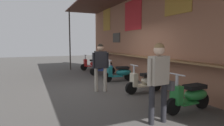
% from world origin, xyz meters
% --- Properties ---
extents(ground_plane, '(37.85, 37.85, 0.00)m').
position_xyz_m(ground_plane, '(0.00, 0.00, 0.00)').
color(ground_plane, '#474442').
extents(market_stall_facade, '(13.52, 2.43, 3.98)m').
position_xyz_m(market_stall_facade, '(-0.00, 1.88, 2.18)').
color(market_stall_facade, '#8C5B44').
rests_on(market_stall_facade, ground_plane).
extents(scooter_red, '(0.46, 1.40, 0.97)m').
position_xyz_m(scooter_red, '(-4.95, 1.08, 0.39)').
color(scooter_red, red).
rests_on(scooter_red, ground_plane).
extents(scooter_blue, '(0.46, 1.40, 0.97)m').
position_xyz_m(scooter_blue, '(-2.98, 1.08, 0.39)').
color(scooter_blue, '#233D9E').
rests_on(scooter_blue, ground_plane).
extents(scooter_teal, '(0.50, 1.40, 0.97)m').
position_xyz_m(scooter_teal, '(-1.04, 1.08, 0.39)').
color(scooter_teal, '#197075').
rests_on(scooter_teal, ground_plane).
extents(scooter_cream, '(0.46, 1.40, 0.97)m').
position_xyz_m(scooter_cream, '(0.97, 1.08, 0.39)').
color(scooter_cream, beige).
rests_on(scooter_cream, ground_plane).
extents(scooter_green, '(0.47, 1.40, 0.97)m').
position_xyz_m(scooter_green, '(2.93, 1.08, 0.39)').
color(scooter_green, '#237533').
rests_on(scooter_green, ground_plane).
extents(shopper_with_handbag, '(0.31, 0.66, 1.68)m').
position_xyz_m(shopper_with_handbag, '(3.18, -0.09, 1.02)').
color(shopper_with_handbag, '#232328').
rests_on(shopper_with_handbag, ground_plane).
extents(shopper_browsing, '(0.27, 0.56, 1.66)m').
position_xyz_m(shopper_browsing, '(0.25, -0.30, 1.02)').
color(shopper_browsing, '#ADA393').
rests_on(shopper_browsing, ground_plane).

